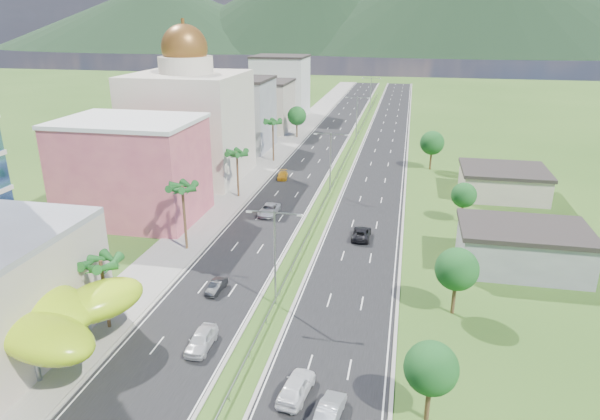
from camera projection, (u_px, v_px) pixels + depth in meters
The scene contains 34 objects.
ground at pixel (250, 357), 49.83m from camera, with size 500.00×500.00×0.00m, color #2D5119.
road_left at pixel (324, 143), 134.09m from camera, with size 11.00×260.00×0.04m, color black.
road_right at pixel (384, 145), 131.26m from camera, with size 11.00×260.00×0.04m, color black.
sidewalk_left at pixel (287, 141), 135.87m from camera, with size 7.00×260.00×0.12m, color gray.
median_guardrail at pixel (345, 160), 115.89m from camera, with size 0.10×216.06×0.76m.
streetlight_median_b at pixel (275, 248), 56.73m from camera, with size 6.04×0.25×11.00m.
streetlight_median_c at pixel (330, 157), 93.55m from camera, with size 6.04×0.25×11.00m.
streetlight_median_d at pixel (357, 114), 134.97m from camera, with size 6.04×0.25×11.00m.
streetlight_median_e at pixel (371, 91), 176.40m from camera, with size 6.04×0.25×11.00m.
lime_canopy at pixel (22, 310), 48.21m from camera, with size 18.00×15.00×7.40m.
pink_shophouse at pixel (133, 171), 82.00m from camera, with size 20.00×15.00×15.00m, color #BA4C61.
domed_building at pixel (190, 120), 101.86m from camera, with size 20.00×20.00×28.70m.
midrise_grey at pixel (236, 115), 125.83m from camera, with size 16.00×15.00×16.00m, color gray.
midrise_beige at pixel (261, 107), 146.60m from camera, with size 16.00×15.00×13.00m, color #B3A493.
midrise_white at pixel (281, 87), 166.91m from camera, with size 16.00×15.00×18.00m, color silver.
shed_near at pixel (522, 250), 66.71m from camera, with size 15.00×10.00×5.00m, color gray.
shed_far at pixel (503, 183), 94.05m from camera, with size 14.00×12.00×4.40m, color #B3A493.
palm_tree_b at pixel (101, 265), 52.18m from camera, with size 3.60×3.60×8.10m.
palm_tree_c at pixel (182, 190), 70.10m from camera, with size 3.60×3.60×9.60m.
palm_tree_d at pixel (237, 155), 91.60m from camera, with size 3.60×3.60×8.60m.
palm_tree_e at pixel (273, 123), 114.35m from camera, with size 3.60×3.60×9.40m.
leafy_tree_lfar at pixel (297, 116), 138.30m from camera, with size 4.90×4.90×8.05m.
leafy_tree_ra at pixel (431, 368), 40.58m from camera, with size 4.20×4.20×6.90m.
leafy_tree_rb at pixel (457, 269), 55.52m from camera, with size 4.55×4.55×7.47m.
leafy_tree_rc at pixel (464, 195), 81.01m from camera, with size 3.85×3.85×6.33m.
leafy_tree_rd at pixel (432, 143), 108.97m from camera, with size 4.90×4.90×8.05m.
mountain_ridge at pixel (470, 53), 452.75m from camera, with size 860.00×140.00×90.00m, color black, non-canonical shape.
car_white_near_left at pixel (201, 340), 50.97m from camera, with size 2.03×5.03×1.72m, color silver.
car_dark_left at pixel (216, 286), 61.49m from camera, with size 1.35×3.87×1.27m, color black.
car_silver_mid_left at pixel (269, 210), 85.35m from camera, with size 2.62×5.69×1.58m, color #B2B4BA.
car_yellow_far_left at pixel (283, 175), 104.22m from camera, with size 1.87×4.60×1.33m, color #C68917.
car_white_near_right at pixel (296, 387), 44.46m from camera, with size 2.12×5.26×1.79m, color white.
car_silver_right at pixel (330, 410), 41.96m from camera, with size 1.66×4.76×1.57m, color #AAADB2.
car_dark_far_right at pixel (361, 233), 76.19m from camera, with size 2.50×5.42×1.51m, color black.
Camera 1 is at (13.05, -40.32, 29.98)m, focal length 32.00 mm.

